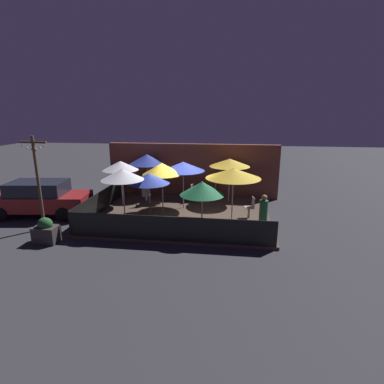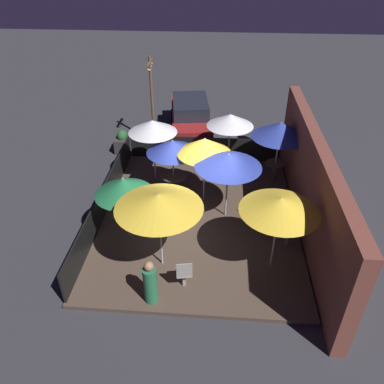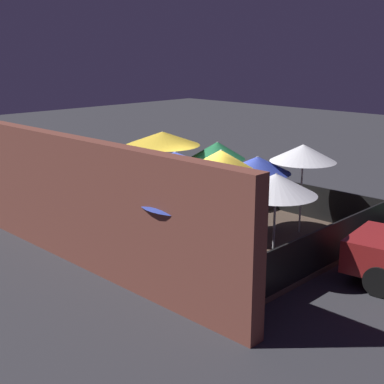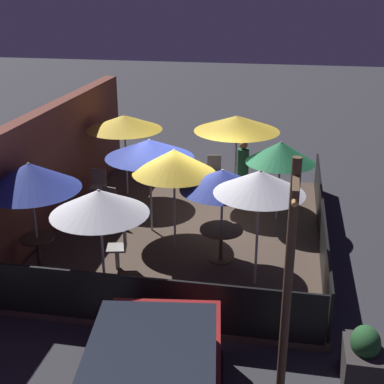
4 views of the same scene
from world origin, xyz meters
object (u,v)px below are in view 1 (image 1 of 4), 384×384
patio_umbrella_5 (120,166)px  planter_box (46,232)px  dining_table_0 (148,186)px  patio_chair_2 (214,189)px  patio_chair_0 (146,195)px  patron_0 (263,211)px  patio_umbrella_1 (149,178)px  patio_umbrella_6 (122,174)px  patio_umbrella_4 (162,169)px  patio_umbrella_2 (230,163)px  parked_car_0 (39,198)px  patio_umbrella_7 (233,173)px  dining_table_1 (150,206)px  patio_umbrella_3 (202,188)px  light_post (38,179)px  patio_umbrella_8 (183,166)px  patio_umbrella_0 (147,159)px  patio_chair_1 (250,207)px

patio_umbrella_5 → planter_box: size_ratio=2.30×
dining_table_0 → patio_chair_2: bearing=0.4°
patio_chair_0 → patron_0: 5.94m
patio_umbrella_1 → patio_umbrella_6: patio_umbrella_6 is taller
patio_umbrella_1 → patio_chair_2: size_ratio=2.16×
patio_umbrella_4 → patio_chair_0: (-1.07, 0.93, -1.55)m
patio_umbrella_2 → patio_umbrella_4: (-3.05, -2.04, -0.01)m
parked_car_0 → patron_0: bearing=-8.7°
patio_umbrella_5 → parked_car_0: 3.98m
patio_umbrella_4 → patio_umbrella_7: 3.37m
patio_umbrella_7 → patio_umbrella_6: bearing=-168.6°
dining_table_1 → patio_umbrella_3: bearing=-24.8°
patio_umbrella_7 → dining_table_0: bearing=142.7°
patio_umbrella_5 → patio_chair_0: patio_umbrella_5 is taller
light_post → patio_umbrella_6: bearing=10.0°
dining_table_0 → planter_box: (-2.12, -6.23, -0.27)m
patio_chair_0 → dining_table_0: bearing=0.0°
patio_umbrella_4 → patio_chair_0: 2.10m
patio_umbrella_2 → light_post: (-7.51, -4.50, -0.05)m
patio_umbrella_6 → patio_chair_0: 3.25m
patio_umbrella_8 → dining_table_0: bearing=141.9°
patio_umbrella_0 → dining_table_0: patio_umbrella_0 is taller
dining_table_0 → patio_umbrella_4: bearing=-60.7°
patio_chair_1 → patio_chair_2: (-1.82, 2.88, 0.01)m
patio_umbrella_3 → patio_chair_2: (0.15, 4.77, -1.24)m
patio_umbrella_0 → planter_box: 6.82m
patio_umbrella_7 → patio_chair_1: patio_umbrella_7 is taller
patio_chair_0 → patio_umbrella_2: bearing=-87.5°
patio_chair_0 → patio_umbrella_5: bearing=81.6°
patio_umbrella_0 → patio_chair_2: 3.96m
patio_chair_0 → patio_chair_2: 3.68m
patio_umbrella_8 → planter_box: size_ratio=2.34×
patron_0 → patio_chair_0: bearing=61.5°
patio_chair_0 → patio_umbrella_6: bearing=165.2°
light_post → patron_0: bearing=8.7°
dining_table_1 → patio_chair_1: 4.43m
patio_umbrella_4 → patio_umbrella_5: bearing=159.9°
patio_umbrella_6 → patio_umbrella_8: patio_umbrella_6 is taller
patio_umbrella_3 → patio_umbrella_5: bearing=145.2°
patio_chair_2 → dining_table_1: bearing=54.9°
patio_umbrella_1 → patio_umbrella_7: (3.55, 0.09, 0.30)m
patio_chair_2 → light_post: light_post is taller
patio_umbrella_6 → light_post: 3.33m
patio_umbrella_8 → patio_umbrella_6: bearing=-127.7°
patio_umbrella_1 → patio_chair_2: bearing=55.3°
dining_table_0 → light_post: 6.03m
patio_umbrella_2 → patio_chair_1: size_ratio=2.42×
patio_umbrella_3 → patron_0: bearing=24.3°
dining_table_0 → patio_chair_0: size_ratio=0.80×
patron_0 → dining_table_1: bearing=81.3°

